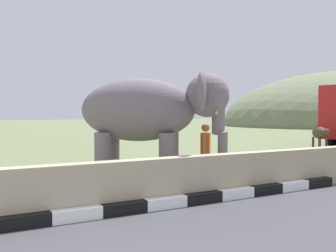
% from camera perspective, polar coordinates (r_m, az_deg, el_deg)
% --- Properties ---
extents(barrier_parapet, '(28.00, 0.36, 1.00)m').
position_cam_1_polar(barrier_parapet, '(7.43, -6.98, -9.17)').
color(barrier_parapet, tan).
rests_on(barrier_parapet, ground_plane).
extents(elephant, '(3.95, 3.61, 2.99)m').
position_cam_1_polar(elephant, '(9.90, -2.63, 2.20)').
color(elephant, slate).
rests_on(elephant, ground_plane).
extents(person_handler, '(0.48, 0.54, 1.66)m').
position_cam_1_polar(person_handler, '(10.25, 5.84, -3.68)').
color(person_handler, navy).
rests_on(person_handler, ground_plane).
extents(cow_near, '(1.32, 1.84, 1.23)m').
position_cam_1_polar(cow_near, '(21.10, 22.53, -1.06)').
color(cow_near, '#473323').
rests_on(cow_near, ground_plane).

